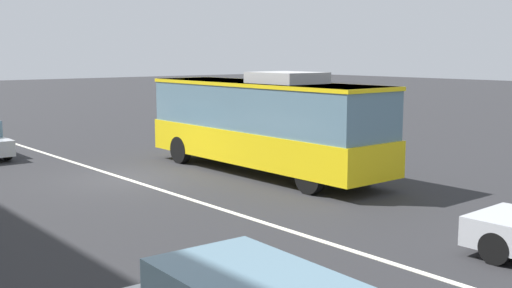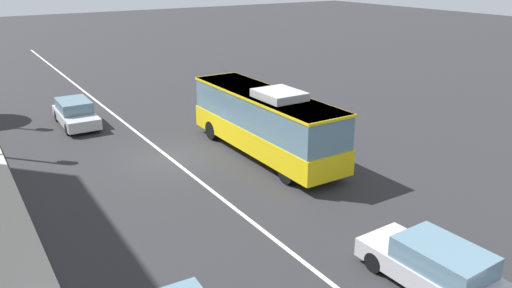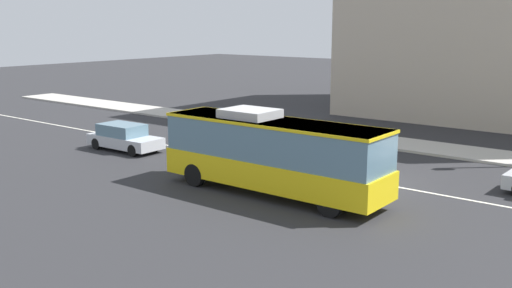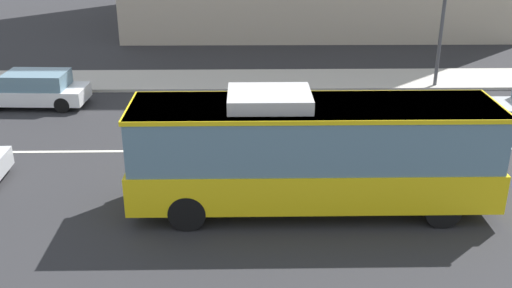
# 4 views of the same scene
# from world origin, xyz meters

# --- Properties ---
(ground_plane) EXTENTS (160.00, 160.00, 0.00)m
(ground_plane) POSITION_xyz_m (0.00, 0.00, 0.00)
(ground_plane) COLOR #28282B
(lane_centre_line) EXTENTS (76.00, 0.16, 0.01)m
(lane_centre_line) POSITION_xyz_m (0.00, 0.00, 0.01)
(lane_centre_line) COLOR silver
(lane_centre_line) RESTS_ON ground_plane
(transit_bus) EXTENTS (10.01, 2.55, 3.46)m
(transit_bus) POSITION_xyz_m (-2.13, -4.16, 1.81)
(transit_bus) COLOR yellow
(transit_bus) RESTS_ON ground_plane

